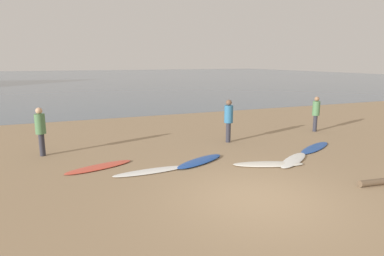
% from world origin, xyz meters
% --- Properties ---
extents(ground_plane, '(120.00, 120.00, 0.20)m').
position_xyz_m(ground_plane, '(0.00, 10.00, -0.10)').
color(ground_plane, '#997C5B').
rests_on(ground_plane, ground).
extents(ocean_water, '(140.00, 100.00, 0.01)m').
position_xyz_m(ocean_water, '(0.00, 62.88, 0.00)').
color(ocean_water, slate).
rests_on(ocean_water, ground).
extents(surfboard_0, '(2.25, 1.21, 0.06)m').
position_xyz_m(surfboard_0, '(-3.26, 3.88, 0.03)').
color(surfboard_0, '#D84C38').
rests_on(surfboard_0, ground).
extents(surfboard_1, '(2.30, 0.58, 0.06)m').
position_xyz_m(surfboard_1, '(-1.89, 2.88, 0.03)').
color(surfboard_1, white).
rests_on(surfboard_1, ground).
extents(surfboard_2, '(2.12, 1.44, 0.10)m').
position_xyz_m(surfboard_2, '(-0.14, 3.20, 0.05)').
color(surfboard_2, '#1E479E').
rests_on(surfboard_2, ground).
extents(surfboard_3, '(2.33, 1.32, 0.08)m').
position_xyz_m(surfboard_3, '(1.76, 2.11, 0.04)').
color(surfboard_3, silver).
rests_on(surfboard_3, ground).
extents(surfboard_4, '(2.01, 1.57, 0.08)m').
position_xyz_m(surfboard_4, '(2.80, 2.16, 0.04)').
color(surfboard_4, white).
rests_on(surfboard_4, ground).
extents(surfboard_5, '(2.29, 1.52, 0.06)m').
position_xyz_m(surfboard_5, '(4.61, 3.17, 0.03)').
color(surfboard_5, '#1E479E').
rests_on(surfboard_5, ground).
extents(person_0, '(0.33, 0.33, 1.64)m').
position_xyz_m(person_0, '(6.81, 5.63, 0.97)').
color(person_0, '#2D2D38').
rests_on(person_0, ground).
extents(person_1, '(0.35, 0.35, 1.74)m').
position_xyz_m(person_1, '(2.04, 5.31, 1.03)').
color(person_1, '#2D2D38').
rests_on(person_1, ground).
extents(person_2, '(0.34, 0.34, 1.70)m').
position_xyz_m(person_2, '(-4.92, 6.02, 1.00)').
color(person_2, '#2D2D38').
rests_on(person_2, ground).
extents(driftwood_log, '(1.25, 0.32, 0.17)m').
position_xyz_m(driftwood_log, '(3.51, -0.45, 0.09)').
color(driftwood_log, brown).
rests_on(driftwood_log, ground).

